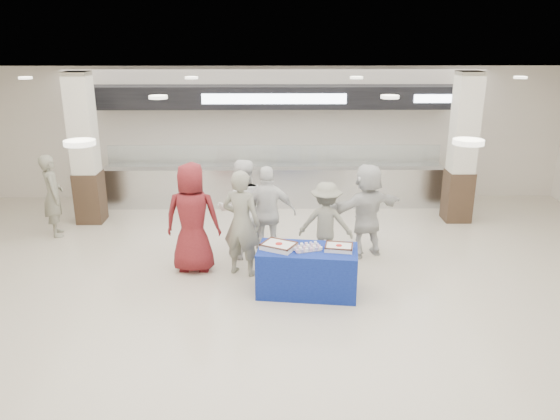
{
  "coord_description": "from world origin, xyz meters",
  "views": [
    {
      "loc": [
        -0.01,
        -7.15,
        3.99
      ],
      "look_at": [
        0.09,
        1.6,
        1.1
      ],
      "focal_mm": 35.0,
      "sensor_mm": 36.0,
      "label": 1
    }
  ],
  "objects_px": {
    "cupcake_tray": "(306,247)",
    "civilian_white": "(367,210)",
    "display_table": "(307,271)",
    "chef_tall": "(242,209)",
    "soldier_b": "(326,223)",
    "sheet_cake_left": "(279,245)",
    "soldier_bg": "(53,196)",
    "chef_short": "(268,214)",
    "civilian_maroon": "(192,218)",
    "soldier_a": "(241,223)",
    "sheet_cake_right": "(339,247)"
  },
  "relations": [
    {
      "from": "civilian_white",
      "to": "soldier_bg",
      "type": "bearing_deg",
      "value": -34.49
    },
    {
      "from": "cupcake_tray",
      "to": "chef_short",
      "type": "bearing_deg",
      "value": 113.7
    },
    {
      "from": "civilian_maroon",
      "to": "soldier_bg",
      "type": "height_order",
      "value": "civilian_maroon"
    },
    {
      "from": "sheet_cake_right",
      "to": "chef_short",
      "type": "distance_m",
      "value": 1.8
    },
    {
      "from": "civilian_white",
      "to": "sheet_cake_left",
      "type": "bearing_deg",
      "value": 18.92
    },
    {
      "from": "cupcake_tray",
      "to": "civilian_maroon",
      "type": "relative_size",
      "value": 0.24
    },
    {
      "from": "display_table",
      "to": "sheet_cake_left",
      "type": "relative_size",
      "value": 2.51
    },
    {
      "from": "display_table",
      "to": "civilian_white",
      "type": "xyz_separation_m",
      "value": [
        1.17,
        1.53,
        0.5
      ]
    },
    {
      "from": "chef_tall",
      "to": "soldier_b",
      "type": "bearing_deg",
      "value": 158.56
    },
    {
      "from": "civilian_maroon",
      "to": "chef_tall",
      "type": "xyz_separation_m",
      "value": [
        0.81,
        0.61,
        -0.04
      ]
    },
    {
      "from": "chef_short",
      "to": "soldier_b",
      "type": "height_order",
      "value": "chef_short"
    },
    {
      "from": "sheet_cake_right",
      "to": "sheet_cake_left",
      "type": "bearing_deg",
      "value": 176.59
    },
    {
      "from": "chef_tall",
      "to": "civilian_white",
      "type": "distance_m",
      "value": 2.27
    },
    {
      "from": "cupcake_tray",
      "to": "soldier_a",
      "type": "height_order",
      "value": "soldier_a"
    },
    {
      "from": "sheet_cake_left",
      "to": "chef_tall",
      "type": "distance_m",
      "value": 1.63
    },
    {
      "from": "sheet_cake_left",
      "to": "soldier_b",
      "type": "height_order",
      "value": "soldier_b"
    },
    {
      "from": "civilian_maroon",
      "to": "soldier_a",
      "type": "bearing_deg",
      "value": 171.45
    },
    {
      "from": "soldier_a",
      "to": "civilian_white",
      "type": "bearing_deg",
      "value": -139.6
    },
    {
      "from": "civilian_maroon",
      "to": "display_table",
      "type": "bearing_deg",
      "value": 157.33
    },
    {
      "from": "civilian_white",
      "to": "soldier_bg",
      "type": "xyz_separation_m",
      "value": [
        -6.13,
        1.11,
        -0.03
      ]
    },
    {
      "from": "display_table",
      "to": "soldier_bg",
      "type": "distance_m",
      "value": 5.64
    },
    {
      "from": "sheet_cake_right",
      "to": "cupcake_tray",
      "type": "xyz_separation_m",
      "value": [
        -0.5,
        0.02,
        -0.01
      ]
    },
    {
      "from": "soldier_a",
      "to": "chef_short",
      "type": "bearing_deg",
      "value": -103.44
    },
    {
      "from": "civilian_maroon",
      "to": "sheet_cake_right",
      "type": "bearing_deg",
      "value": 161.1
    },
    {
      "from": "sheet_cake_left",
      "to": "display_table",
      "type": "bearing_deg",
      "value": -2.16
    },
    {
      "from": "sheet_cake_left",
      "to": "cupcake_tray",
      "type": "xyz_separation_m",
      "value": [
        0.43,
        -0.04,
        -0.02
      ]
    },
    {
      "from": "display_table",
      "to": "cupcake_tray",
      "type": "relative_size",
      "value": 3.42
    },
    {
      "from": "sheet_cake_right",
      "to": "soldier_bg",
      "type": "xyz_separation_m",
      "value": [
        -5.44,
        2.68,
        0.04
      ]
    },
    {
      "from": "civilian_maroon",
      "to": "chef_tall",
      "type": "bearing_deg",
      "value": -140.56
    },
    {
      "from": "sheet_cake_left",
      "to": "cupcake_tray",
      "type": "distance_m",
      "value": 0.43
    },
    {
      "from": "sheet_cake_right",
      "to": "display_table",
      "type": "bearing_deg",
      "value": 175.42
    },
    {
      "from": "sheet_cake_left",
      "to": "civilian_maroon",
      "type": "height_order",
      "value": "civilian_maroon"
    },
    {
      "from": "sheet_cake_right",
      "to": "soldier_a",
      "type": "xyz_separation_m",
      "value": [
        -1.55,
        0.77,
        0.12
      ]
    },
    {
      "from": "cupcake_tray",
      "to": "civilian_white",
      "type": "distance_m",
      "value": 1.96
    },
    {
      "from": "cupcake_tray",
      "to": "civilian_maroon",
      "type": "height_order",
      "value": "civilian_maroon"
    },
    {
      "from": "civilian_maroon",
      "to": "chef_tall",
      "type": "height_order",
      "value": "civilian_maroon"
    },
    {
      "from": "chef_short",
      "to": "civilian_white",
      "type": "relative_size",
      "value": 1.0
    },
    {
      "from": "civilian_maroon",
      "to": "soldier_b",
      "type": "xyz_separation_m",
      "value": [
        2.3,
        0.29,
        -0.21
      ]
    },
    {
      "from": "display_table",
      "to": "civilian_maroon",
      "type": "relative_size",
      "value": 0.81
    },
    {
      "from": "sheet_cake_right",
      "to": "soldier_bg",
      "type": "height_order",
      "value": "soldier_bg"
    },
    {
      "from": "sheet_cake_right",
      "to": "chef_tall",
      "type": "xyz_separation_m",
      "value": [
        -1.59,
        1.54,
        0.12
      ]
    },
    {
      "from": "display_table",
      "to": "chef_tall",
      "type": "relative_size",
      "value": 0.85
    },
    {
      "from": "chef_short",
      "to": "soldier_b",
      "type": "distance_m",
      "value": 1.05
    },
    {
      "from": "soldier_b",
      "to": "civilian_white",
      "type": "xyz_separation_m",
      "value": [
        0.78,
        0.34,
        0.12
      ]
    },
    {
      "from": "chef_tall",
      "to": "sheet_cake_right",
      "type": "bearing_deg",
      "value": 126.32
    },
    {
      "from": "display_table",
      "to": "civilian_white",
      "type": "height_order",
      "value": "civilian_white"
    },
    {
      "from": "display_table",
      "to": "civilian_white",
      "type": "bearing_deg",
      "value": 60.14
    },
    {
      "from": "chef_tall",
      "to": "soldier_bg",
      "type": "relative_size",
      "value": 1.09
    },
    {
      "from": "sheet_cake_right",
      "to": "cupcake_tray",
      "type": "relative_size",
      "value": 1.05
    },
    {
      "from": "soldier_b",
      "to": "sheet_cake_right",
      "type": "bearing_deg",
      "value": 103.86
    }
  ]
}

